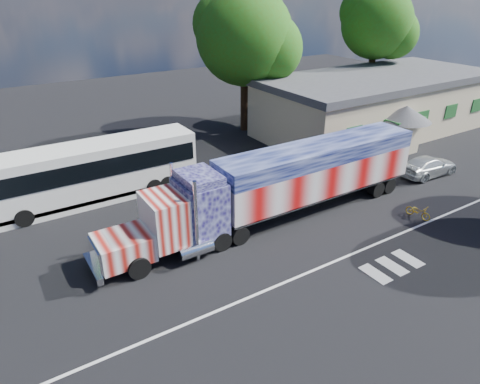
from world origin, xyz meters
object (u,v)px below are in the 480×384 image
parked_car (428,166)px  bicycle (418,211)px  woman (132,259)px  tree_far_ne (378,24)px  tree_ne_a (246,37)px  semi_truck (284,182)px  coach_bus (97,171)px

parked_car → bicycle: bearing=124.3°
woman → bicycle: woman is taller
parked_car → tree_far_ne: 19.36m
tree_ne_a → parked_car: bearing=-71.8°
tree_ne_a → tree_far_ne: (14.86, -1.52, 0.57)m
semi_truck → parked_car: (12.73, -0.65, -1.56)m
coach_bus → tree_far_ne: bearing=10.5°
coach_bus → tree_far_ne: tree_far_ne is taller
semi_truck → tree_far_ne: size_ratio=1.64×
semi_truck → woman: (-9.47, -0.58, -1.47)m
parked_car → woman: (-22.20, 0.07, 0.09)m
tree_ne_a → semi_truck: bearing=-115.5°
bicycle → tree_far_ne: tree_far_ne is taller
parked_car → bicycle: 7.04m
semi_truck → woman: bearing=-176.5°
semi_truck → woman: 9.60m
coach_bus → bicycle: size_ratio=8.20×
semi_truck → bicycle: bearing=-32.9°
coach_bus → semi_truck: bearing=-44.6°
woman → tree_far_ne: size_ratio=0.13×
coach_bus → woman: coach_bus is taller
parked_car → tree_ne_a: size_ratio=0.38×
bicycle → woman: bearing=158.2°
semi_truck → parked_car: 12.84m
bicycle → tree_far_ne: (15.53, 18.39, 8.55)m
tree_ne_a → tree_far_ne: tree_ne_a is taller
semi_truck → bicycle: size_ratio=13.35×
woman → tree_ne_a: (16.90, 16.12, 7.60)m
semi_truck → parked_car: bearing=-2.9°
coach_bus → tree_ne_a: (15.88, 7.20, 6.48)m
bicycle → tree_ne_a: size_ratio=0.12×
tree_far_ne → parked_car: bearing=-123.1°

